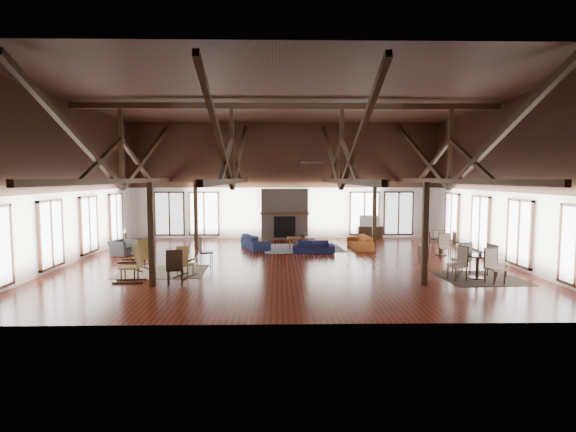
{
  "coord_description": "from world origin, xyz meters",
  "views": [
    {
      "loc": [
        -0.29,
        -16.5,
        3.18
      ],
      "look_at": [
        0.06,
        1.0,
        1.67
      ],
      "focal_mm": 28.0,
      "sensor_mm": 36.0,
      "label": 1
    }
  ],
  "objects_px": {
    "cafe_table_near": "(477,262)",
    "tv_console": "(370,232)",
    "coffee_table": "(301,239)",
    "armchair": "(123,248)",
    "sofa_navy_front": "(313,247)",
    "sofa_orange": "(360,242)",
    "sofa_navy_left": "(255,242)",
    "cafe_table_far": "(441,244)"
  },
  "relations": [
    {
      "from": "cafe_table_far",
      "to": "tv_console",
      "type": "distance_m",
      "value": 5.51
    },
    {
      "from": "sofa_orange",
      "to": "cafe_table_far",
      "type": "xyz_separation_m",
      "value": [
        3.0,
        -1.86,
        0.19
      ]
    },
    {
      "from": "coffee_table",
      "to": "tv_console",
      "type": "bearing_deg",
      "value": 36.06
    },
    {
      "from": "sofa_orange",
      "to": "armchair",
      "type": "height_order",
      "value": "armchair"
    },
    {
      "from": "armchair",
      "to": "tv_console",
      "type": "bearing_deg",
      "value": -45.2
    },
    {
      "from": "coffee_table",
      "to": "cafe_table_near",
      "type": "relative_size",
      "value": 0.61
    },
    {
      "from": "sofa_orange",
      "to": "coffee_table",
      "type": "distance_m",
      "value": 2.66
    },
    {
      "from": "coffee_table",
      "to": "armchair",
      "type": "height_order",
      "value": "armchair"
    },
    {
      "from": "cafe_table_near",
      "to": "tv_console",
      "type": "bearing_deg",
      "value": 98.95
    },
    {
      "from": "cafe_table_near",
      "to": "sofa_navy_left",
      "type": "bearing_deg",
      "value": 139.52
    },
    {
      "from": "sofa_navy_front",
      "to": "sofa_orange",
      "type": "relative_size",
      "value": 0.88
    },
    {
      "from": "sofa_orange",
      "to": "tv_console",
      "type": "distance_m",
      "value": 3.5
    },
    {
      "from": "sofa_navy_left",
      "to": "armchair",
      "type": "relative_size",
      "value": 2.16
    },
    {
      "from": "cafe_table_near",
      "to": "cafe_table_far",
      "type": "xyz_separation_m",
      "value": [
        0.4,
        4.26,
        -0.04
      ]
    },
    {
      "from": "sofa_navy_left",
      "to": "sofa_orange",
      "type": "height_order",
      "value": "sofa_navy_left"
    },
    {
      "from": "sofa_navy_left",
      "to": "cafe_table_far",
      "type": "distance_m",
      "value": 7.97
    },
    {
      "from": "sofa_navy_left",
      "to": "cafe_table_far",
      "type": "bearing_deg",
      "value": -124.26
    },
    {
      "from": "sofa_navy_front",
      "to": "cafe_table_near",
      "type": "xyz_separation_m",
      "value": [
        4.8,
        -4.89,
        0.27
      ]
    },
    {
      "from": "armchair",
      "to": "tv_console",
      "type": "height_order",
      "value": "tv_console"
    },
    {
      "from": "sofa_navy_left",
      "to": "cafe_table_near",
      "type": "height_order",
      "value": "cafe_table_near"
    },
    {
      "from": "armchair",
      "to": "cafe_table_near",
      "type": "relative_size",
      "value": 0.46
    },
    {
      "from": "sofa_orange",
      "to": "armchair",
      "type": "xyz_separation_m",
      "value": [
        -10.04,
        -1.58,
        0.02
      ]
    },
    {
      "from": "sofa_navy_left",
      "to": "sofa_navy_front",
      "type": "bearing_deg",
      "value": -138.09
    },
    {
      "from": "sofa_navy_left",
      "to": "tv_console",
      "type": "relative_size",
      "value": 1.63
    },
    {
      "from": "sofa_orange",
      "to": "tv_console",
      "type": "bearing_deg",
      "value": 157.51
    },
    {
      "from": "sofa_navy_left",
      "to": "armchair",
      "type": "distance_m",
      "value": 5.59
    },
    {
      "from": "sofa_navy_front",
      "to": "sofa_navy_left",
      "type": "bearing_deg",
      "value": 152.03
    },
    {
      "from": "coffee_table",
      "to": "cafe_table_far",
      "type": "bearing_deg",
      "value": -23.62
    },
    {
      "from": "armchair",
      "to": "cafe_table_far",
      "type": "distance_m",
      "value": 13.05
    },
    {
      "from": "tv_console",
      "to": "sofa_orange",
      "type": "bearing_deg",
      "value": -108.6
    },
    {
      "from": "sofa_orange",
      "to": "cafe_table_far",
      "type": "relative_size",
      "value": 1.06
    },
    {
      "from": "sofa_navy_front",
      "to": "sofa_navy_left",
      "type": "height_order",
      "value": "sofa_navy_left"
    },
    {
      "from": "sofa_orange",
      "to": "cafe_table_near",
      "type": "xyz_separation_m",
      "value": [
        2.6,
        -6.12,
        0.24
      ]
    },
    {
      "from": "sofa_orange",
      "to": "coffee_table",
      "type": "bearing_deg",
      "value": -99.11
    },
    {
      "from": "sofa_navy_left",
      "to": "sofa_orange",
      "type": "relative_size",
      "value": 1.04
    },
    {
      "from": "coffee_table",
      "to": "armchair",
      "type": "xyz_separation_m",
      "value": [
        -7.4,
        -1.82,
        -0.1
      ]
    },
    {
      "from": "sofa_navy_front",
      "to": "coffee_table",
      "type": "xyz_separation_m",
      "value": [
        -0.46,
        1.47,
        0.16
      ]
    },
    {
      "from": "sofa_navy_left",
      "to": "cafe_table_far",
      "type": "relative_size",
      "value": 1.1
    },
    {
      "from": "sofa_navy_front",
      "to": "tv_console",
      "type": "height_order",
      "value": "tv_console"
    },
    {
      "from": "coffee_table",
      "to": "cafe_table_near",
      "type": "distance_m",
      "value": 8.25
    },
    {
      "from": "sofa_orange",
      "to": "cafe_table_near",
      "type": "distance_m",
      "value": 6.66
    },
    {
      "from": "sofa_navy_left",
      "to": "armchair",
      "type": "bearing_deg",
      "value": 87.94
    }
  ]
}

